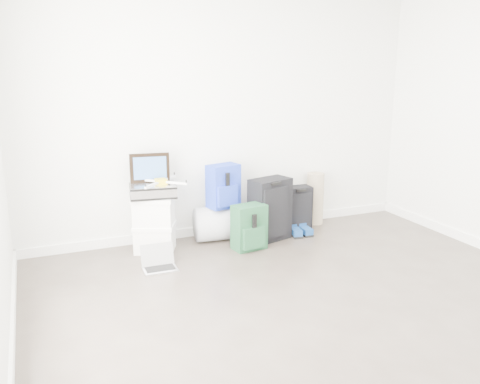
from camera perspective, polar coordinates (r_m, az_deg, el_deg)
name	(u,v)px	position (r m, az deg, el deg)	size (l,w,h in m)	color
ground	(354,335)	(3.84, 12.65, -15.41)	(5.00, 5.00, 0.00)	#393029
room_envelope	(367,89)	(3.37, 14.09, 11.16)	(4.52, 5.02, 2.71)	white
boxes_stack	(154,224)	(5.26, -9.60, -3.54)	(0.50, 0.46, 0.58)	white
briefcase	(153,191)	(5.16, -9.76, 0.17)	(0.45, 0.33, 0.13)	#B2B2B7
painting	(150,168)	(5.21, -10.10, 2.69)	(0.40, 0.08, 0.30)	black
drone	(161,181)	(5.14, -8.88, 1.18)	(0.44, 0.44, 0.05)	yellow
duffel_bag	(223,223)	(5.55, -1.93, -3.48)	(0.37, 0.37, 0.61)	#92949A
blue_backpack	(224,187)	(5.41, -1.85, 0.57)	(0.37, 0.31, 0.46)	#1B27B4
large_suitcase	(270,209)	(5.51, 3.41, -1.97)	(0.49, 0.38, 0.68)	black
green_backpack	(250,228)	(5.25, 1.08, -4.07)	(0.36, 0.29, 0.47)	#133621
carry_on	(297,209)	(5.85, 6.36, -1.90)	(0.34, 0.23, 0.52)	black
shoes	(300,231)	(5.77, 6.73, -4.38)	(0.25, 0.28, 0.09)	black
rolled_rug	(315,198)	(6.14, 8.42, -0.72)	(0.20, 0.20, 0.62)	tan
laptop	(159,263)	(4.89, -9.09, -7.85)	(0.32, 0.23, 0.22)	silver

